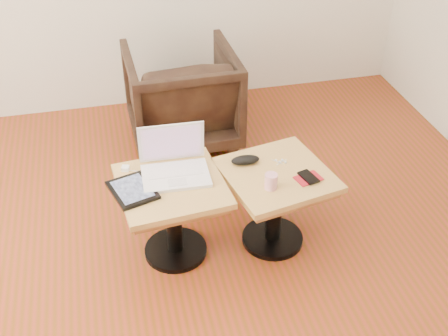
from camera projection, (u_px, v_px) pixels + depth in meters
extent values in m
cube|color=brown|center=(162.00, 324.00, 2.73)|extent=(4.50, 4.50, 0.01)
cylinder|color=black|center=(176.00, 250.00, 3.13)|extent=(0.35, 0.35, 0.03)
cylinder|color=black|center=(174.00, 219.00, 2.99)|extent=(0.09, 0.09, 0.42)
cube|color=#A1582B|center=(172.00, 191.00, 2.88)|extent=(0.53, 0.53, 0.04)
cube|color=#A78239|center=(171.00, 186.00, 2.86)|extent=(0.58, 0.58, 0.03)
cylinder|color=black|center=(272.00, 238.00, 3.20)|extent=(0.35, 0.35, 0.03)
cylinder|color=black|center=(274.00, 208.00, 3.07)|extent=(0.09, 0.09, 0.42)
cube|color=#A1582B|center=(276.00, 180.00, 2.96)|extent=(0.57, 0.57, 0.04)
cube|color=#A78239|center=(277.00, 175.00, 2.94)|extent=(0.62, 0.62, 0.03)
cube|color=white|center=(176.00, 176.00, 2.89)|extent=(0.35, 0.25, 0.02)
cube|color=silver|center=(175.00, 170.00, 2.91)|extent=(0.29, 0.12, 0.00)
cube|color=silver|center=(177.00, 182.00, 2.83)|extent=(0.10, 0.07, 0.00)
cube|color=white|center=(171.00, 142.00, 2.92)|extent=(0.35, 0.05, 0.23)
cube|color=maroon|center=(171.00, 142.00, 2.92)|extent=(0.30, 0.03, 0.19)
cube|color=black|center=(132.00, 190.00, 2.79)|extent=(0.26, 0.30, 0.02)
cube|color=#191E38|center=(132.00, 189.00, 2.79)|extent=(0.21, 0.25, 0.00)
cube|color=white|center=(125.00, 168.00, 2.94)|extent=(0.05, 0.05, 0.02)
ellipsoid|color=black|center=(245.00, 160.00, 2.98)|extent=(0.16, 0.07, 0.05)
cylinder|color=#D74E74|center=(271.00, 181.00, 2.80)|extent=(0.07, 0.07, 0.08)
sphere|color=white|center=(280.00, 162.00, 2.99)|extent=(0.01, 0.01, 0.01)
sphere|color=white|center=(282.00, 160.00, 3.01)|extent=(0.01, 0.01, 0.01)
sphere|color=white|center=(276.00, 160.00, 3.01)|extent=(0.01, 0.01, 0.01)
sphere|color=white|center=(286.00, 162.00, 2.99)|extent=(0.01, 0.01, 0.01)
cylinder|color=white|center=(280.00, 163.00, 3.00)|extent=(0.07, 0.04, 0.00)
cube|color=#A51823|center=(308.00, 178.00, 2.88)|extent=(0.15, 0.12, 0.01)
cube|color=black|center=(308.00, 177.00, 2.88)|extent=(0.09, 0.13, 0.01)
imported|color=black|center=(182.00, 96.00, 3.89)|extent=(0.74, 0.76, 0.68)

